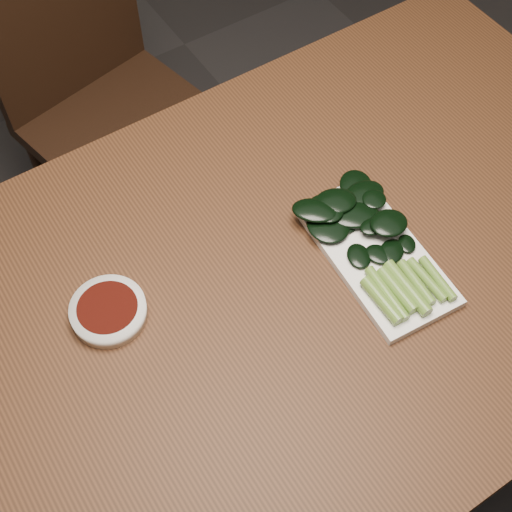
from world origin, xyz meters
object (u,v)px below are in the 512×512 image
object	(u,v)px
gai_lan	(365,235)
chair_far	(104,97)
table	(266,312)
serving_plate	(376,255)
sauce_bowl	(109,311)

from	to	relation	value
gai_lan	chair_far	bearing A→B (deg)	98.00
table	gai_lan	size ratio (longest dim) A/B	4.95
table	serving_plate	xyz separation A→B (m)	(0.17, -0.04, 0.08)
serving_plate	gai_lan	world-z (taller)	gai_lan
sauce_bowl	serving_plate	size ratio (longest dim) A/B	0.39
chair_far	sauce_bowl	size ratio (longest dim) A/B	8.21
sauce_bowl	gai_lan	distance (m)	0.39
table	sauce_bowl	world-z (taller)	sauce_bowl
chair_far	sauce_bowl	distance (m)	0.78
sauce_bowl	gai_lan	xyz separation A→B (m)	(0.38, -0.10, 0.01)
table	serving_plate	bearing A→B (deg)	-14.81
gai_lan	serving_plate	bearing A→B (deg)	-86.12
chair_far	gai_lan	distance (m)	0.83
chair_far	sauce_bowl	world-z (taller)	chair_far
gai_lan	sauce_bowl	bearing A→B (deg)	165.18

